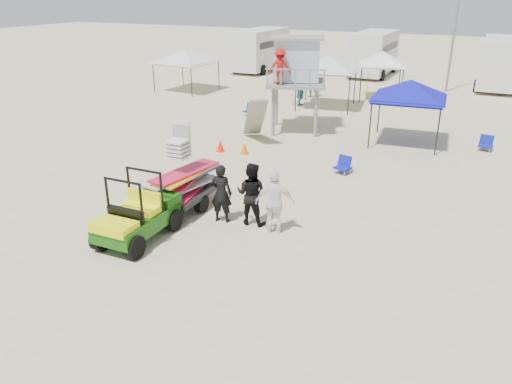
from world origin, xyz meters
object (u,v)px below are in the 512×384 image
at_px(canopy_blue, 411,83).
at_px(lifeguard_tower, 296,63).
at_px(utility_cart, 135,211).
at_px(surf_trailer, 183,178).
at_px(man_left, 221,193).

bearing_deg(canopy_blue, lifeguard_tower, -179.05).
relative_size(utility_cart, canopy_blue, 0.77).
relative_size(lifeguard_tower, canopy_blue, 1.33).
relative_size(surf_trailer, canopy_blue, 0.84).
relative_size(utility_cart, man_left, 1.40).
bearing_deg(man_left, surf_trailer, -20.81).
distance_m(utility_cart, surf_trailer, 2.34).
xyz_separation_m(utility_cart, lifeguard_tower, (-0.26, 12.42, 2.30)).
bearing_deg(lifeguard_tower, surf_trailer, -88.47).
relative_size(man_left, canopy_blue, 0.55).
height_order(utility_cart, lifeguard_tower, lifeguard_tower).
bearing_deg(utility_cart, surf_trailer, 89.89).
height_order(man_left, lifeguard_tower, lifeguard_tower).
relative_size(utility_cart, surf_trailer, 0.92).
xyz_separation_m(surf_trailer, canopy_blue, (4.94, 10.17, 1.65)).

